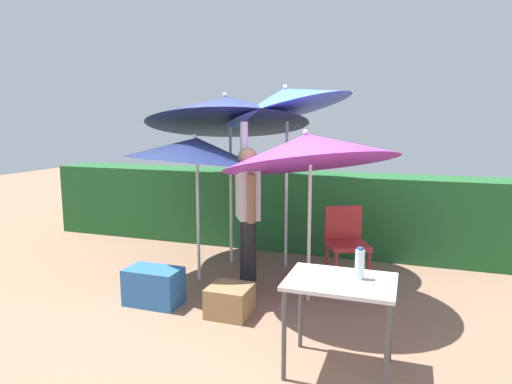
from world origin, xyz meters
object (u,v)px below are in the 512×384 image
folding_table (340,291)px  bottle_water (360,264)px  umbrella_yellow (196,150)px  chair_plastic (346,240)px  umbrella_rainbow (308,149)px  crate_cardboard (230,301)px  cooler_box (154,286)px  umbrella_orange (227,111)px  person_vendor (248,208)px  umbrella_navy (286,100)px

folding_table → bottle_water: 0.25m
umbrella_yellow → folding_table: bearing=-37.5°
chair_plastic → umbrella_rainbow: bearing=-113.9°
crate_cardboard → folding_table: (1.16, -0.65, 0.49)m
cooler_box → umbrella_orange: bearing=83.2°
umbrella_yellow → cooler_box: size_ratio=3.21×
person_vendor → cooler_box: size_ratio=3.30×
umbrella_navy → folding_table: umbrella_navy is taller
cooler_box → crate_cardboard: cooler_box is taller
umbrella_yellow → umbrella_orange: bearing=83.8°
umbrella_orange → folding_table: 3.19m
umbrella_navy → folding_table: size_ratio=3.15×
bottle_water → umbrella_yellow: bearing=145.5°
umbrella_rainbow → crate_cardboard: 1.69m
person_vendor → cooler_box: person_vendor is taller
umbrella_rainbow → folding_table: (0.54, -1.25, -0.97)m
umbrella_orange → umbrella_yellow: umbrella_orange is taller
umbrella_yellow → cooler_box: 1.59m
chair_plastic → folding_table: size_ratio=1.11×
cooler_box → umbrella_navy: bearing=58.7°
folding_table → umbrella_orange: bearing=129.4°
umbrella_rainbow → folding_table: 1.67m
chair_plastic → umbrella_orange: bearing=170.6°
chair_plastic → crate_cardboard: (-0.93, -1.30, -0.36)m
person_vendor → chair_plastic: (1.01, 0.59, -0.42)m
person_vendor → cooler_box: 1.29m
umbrella_orange → bottle_water: size_ratio=10.23×
umbrella_navy → folding_table: 2.89m
umbrella_yellow → crate_cardboard: bearing=-47.4°
umbrella_rainbow → bottle_water: bearing=-60.4°
chair_plastic → folding_table: chair_plastic is taller
umbrella_rainbow → person_vendor: bearing=170.1°
chair_plastic → folding_table: (0.23, -1.96, 0.13)m
person_vendor → bottle_water: size_ratio=7.83×
umbrella_navy → umbrella_rainbow: bearing=-63.0°
person_vendor → cooler_box: (-0.78, -0.72, -0.74)m
umbrella_rainbow → cooler_box: size_ratio=3.55×
umbrella_yellow → cooler_box: umbrella_yellow is taller
folding_table → person_vendor: bearing=132.1°
umbrella_navy → chair_plastic: 1.85m
umbrella_navy → person_vendor: bearing=-102.3°
umbrella_orange → cooler_box: (-0.19, -1.58, -1.83)m
bottle_water → chair_plastic: bearing=100.6°
umbrella_yellow → crate_cardboard: umbrella_yellow is taller
person_vendor → umbrella_orange: bearing=124.5°
umbrella_yellow → person_vendor: bearing=-8.3°
umbrella_navy → cooler_box: 2.70m
umbrella_rainbow → umbrella_orange: bearing=142.7°
person_vendor → crate_cardboard: 1.07m
umbrella_orange → cooler_box: size_ratio=4.31×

